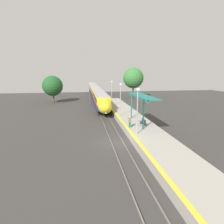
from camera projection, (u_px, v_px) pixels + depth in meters
The scene contains 14 objects.
ground_plane at pixel (117, 143), 21.40m from camera, with size 120.00×120.00×0.00m, color #383533.
rail_left at pixel (111, 143), 21.28m from camera, with size 0.08×90.00×0.15m, color slate.
rail_right at pixel (123, 142), 21.50m from camera, with size 0.08×90.00×0.15m, color slate.
train at pixel (95, 92), 59.55m from camera, with size 2.84×58.95×3.88m.
platform_right at pixel (149, 138), 21.93m from camera, with size 4.74×64.00×0.96m.
platform_bench at pixel (143, 122), 25.43m from camera, with size 0.44×1.57×0.89m.
person_waiting at pixel (130, 122), 24.37m from camera, with size 0.36×0.22×1.60m.
railway_signal at pixel (90, 95), 48.88m from camera, with size 0.28×0.28×3.92m.
lamppost_near at pixel (137, 109), 21.06m from camera, with size 0.36×0.20×5.69m.
lamppost_mid at pixel (120, 98), 30.65m from camera, with size 0.36×0.20×5.69m.
lamppost_far at pixel (112, 92), 40.23m from camera, with size 0.36×0.20×5.69m.
station_canopy at pixel (141, 98), 25.96m from camera, with size 2.02×9.12×4.17m.
background_tree_left at pixel (53, 86), 49.36m from camera, with size 5.68×5.68×7.67m.
background_tree_right at pixel (133, 78), 59.38m from camera, with size 6.90×6.90×10.15m.
Camera 1 is at (-3.79, -19.70, 8.40)m, focal length 28.00 mm.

